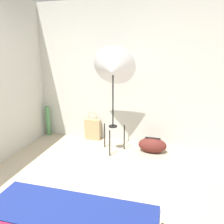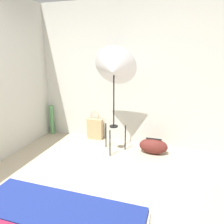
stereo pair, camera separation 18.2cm
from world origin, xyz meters
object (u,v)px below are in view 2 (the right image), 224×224
(photo_umbrella, at_px, (114,70))
(tote_bag, at_px, (95,129))
(paper_roll, at_px, (52,120))
(duffel_bag, at_px, (153,146))

(photo_umbrella, distance_m, tote_bag, 1.38)
(tote_bag, relative_size, paper_roll, 0.93)
(photo_umbrella, xyz_separation_m, paper_roll, (-1.51, 0.40, -1.12))
(tote_bag, distance_m, duffel_bag, 1.24)
(duffel_bag, bearing_deg, photo_umbrella, -170.53)
(photo_umbrella, relative_size, tote_bag, 3.13)
(duffel_bag, height_order, paper_roll, paper_roll)
(photo_umbrella, relative_size, duffel_bag, 3.69)
(paper_roll, bearing_deg, duffel_bag, -7.44)
(photo_umbrella, height_order, duffel_bag, photo_umbrella)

